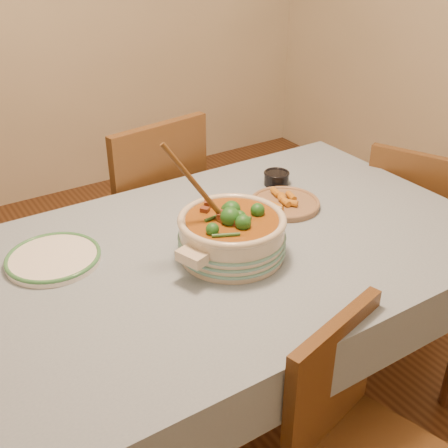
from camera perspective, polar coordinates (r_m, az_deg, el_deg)
name	(u,v)px	position (r m, az deg, el deg)	size (l,w,h in m)	color
floor	(233,408)	(2.30, 0.96, -18.21)	(4.50, 4.50, 0.00)	#432413
dining_table	(235,266)	(1.86, 1.12, -4.29)	(1.68, 1.08, 0.76)	brown
stew_casserole	(232,232)	(1.71, 0.79, -0.79)	(0.42, 0.40, 0.39)	beige
white_plate	(53,258)	(1.79, -16.94, -3.31)	(0.35, 0.35, 0.03)	white
condiment_bowl	(276,177)	(2.20, 5.35, 4.73)	(0.12, 0.12, 0.05)	black
fried_plate	(285,202)	(2.04, 6.18, 2.21)	(0.30, 0.30, 0.04)	#967653
chair_far	(148,208)	(2.49, -7.71, 1.57)	(0.51, 0.51, 0.96)	brown
chair_near	(356,439)	(1.65, 13.22, -20.46)	(0.46, 0.46, 0.80)	brown
chair_right	(414,224)	(2.62, 18.71, 0.01)	(0.52, 0.52, 0.85)	brown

